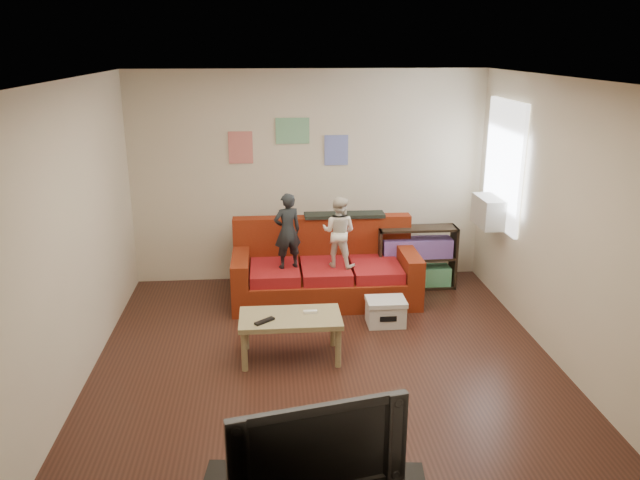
{
  "coord_description": "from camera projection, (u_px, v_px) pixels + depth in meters",
  "views": [
    {
      "loc": [
        -0.52,
        -5.32,
        3.0
      ],
      "look_at": [
        0.0,
        0.8,
        1.05
      ],
      "focal_mm": 35.0,
      "sensor_mm": 36.0,
      "label": 1
    }
  ],
  "objects": [
    {
      "name": "room_shell",
      "position": [
        328.0,
        235.0,
        5.59
      ],
      "size": [
        4.52,
        5.02,
        2.72
      ],
      "color": "#3D1F16",
      "rests_on": "ground"
    },
    {
      "name": "sofa",
      "position": [
        325.0,
        272.0,
        7.6
      ],
      "size": [
        2.21,
        1.02,
        0.97
      ],
      "color": "maroon",
      "rests_on": "ground"
    },
    {
      "name": "child_a",
      "position": [
        287.0,
        231.0,
        7.22
      ],
      "size": [
        0.38,
        0.3,
        0.9
      ],
      "primitive_type": "imported",
      "rotation": [
        0.0,
        0.0,
        3.45
      ],
      "color": "black",
      "rests_on": "sofa"
    },
    {
      "name": "child_b",
      "position": [
        339.0,
        232.0,
        7.28
      ],
      "size": [
        0.51,
        0.46,
        0.84
      ],
      "primitive_type": "imported",
      "rotation": [
        0.0,
        0.0,
        2.71
      ],
      "color": "white",
      "rests_on": "sofa"
    },
    {
      "name": "coffee_table",
      "position": [
        290.0,
        322.0,
        6.1
      ],
      "size": [
        1.0,
        0.55,
        0.45
      ],
      "color": "tan",
      "rests_on": "ground"
    },
    {
      "name": "remote",
      "position": [
        265.0,
        321.0,
        5.95
      ],
      "size": [
        0.2,
        0.18,
        0.02
      ],
      "primitive_type": "cube",
      "rotation": [
        0.0,
        0.0,
        0.69
      ],
      "color": "black",
      "rests_on": "coffee_table"
    },
    {
      "name": "game_controller",
      "position": [
        310.0,
        312.0,
        6.14
      ],
      "size": [
        0.14,
        0.04,
        0.03
      ],
      "primitive_type": "cube",
      "rotation": [
        0.0,
        0.0,
        -0.0
      ],
      "color": "white",
      "rests_on": "coffee_table"
    },
    {
      "name": "bookshelf",
      "position": [
        416.0,
        261.0,
        7.91
      ],
      "size": [
        1.0,
        0.3,
        0.8
      ],
      "color": "black",
      "rests_on": "ground"
    },
    {
      "name": "window",
      "position": [
        504.0,
        165.0,
        7.25
      ],
      "size": [
        0.04,
        1.08,
        1.48
      ],
      "primitive_type": "cube",
      "color": "white",
      "rests_on": "room_shell"
    },
    {
      "name": "ac_unit",
      "position": [
        490.0,
        212.0,
        7.41
      ],
      "size": [
        0.28,
        0.55,
        0.35
      ],
      "primitive_type": "cube",
      "color": "#B7B2A3",
      "rests_on": "window"
    },
    {
      "name": "artwork_left",
      "position": [
        241.0,
        148.0,
        7.76
      ],
      "size": [
        0.3,
        0.01,
        0.4
      ],
      "primitive_type": "cube",
      "color": "#D87266",
      "rests_on": "room_shell"
    },
    {
      "name": "artwork_center",
      "position": [
        292.0,
        131.0,
        7.75
      ],
      "size": [
        0.42,
        0.01,
        0.32
      ],
      "primitive_type": "cube",
      "color": "#72B27F",
      "rests_on": "room_shell"
    },
    {
      "name": "artwork_right",
      "position": [
        336.0,
        150.0,
        7.87
      ],
      "size": [
        0.3,
        0.01,
        0.38
      ],
      "primitive_type": "cube",
      "color": "#727FCC",
      "rests_on": "room_shell"
    },
    {
      "name": "file_box",
      "position": [
        386.0,
        312.0,
        6.91
      ],
      "size": [
        0.43,
        0.33,
        0.3
      ],
      "color": "silver",
      "rests_on": "ground"
    },
    {
      "name": "television",
      "position": [
        314.0,
        441.0,
        3.59
      ],
      "size": [
        1.05,
        0.35,
        0.6
      ],
      "primitive_type": "imported",
      "rotation": [
        0.0,
        0.0,
        0.21
      ],
      "color": "black",
      "rests_on": "tv_stand"
    },
    {
      "name": "tissue",
      "position": [
        336.0,
        333.0,
        6.62
      ],
      "size": [
        0.13,
        0.13,
        0.11
      ],
      "primitive_type": "sphere",
      "rotation": [
        0.0,
        0.0,
        -0.2
      ],
      "color": "white",
      "rests_on": "ground"
    }
  ]
}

